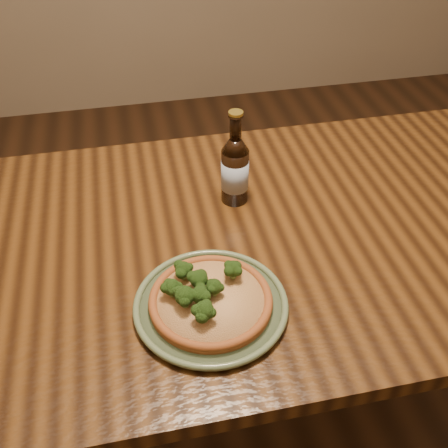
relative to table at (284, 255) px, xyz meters
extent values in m
plane|color=#382111|center=(0.00, -0.10, -0.66)|extent=(4.50, 4.50, 0.00)
cube|color=#49290F|center=(0.00, 0.00, 0.07)|extent=(1.60, 0.90, 0.04)
cylinder|color=#49290F|center=(-0.73, 0.38, -0.30)|extent=(0.07, 0.07, 0.71)
cylinder|color=#49290F|center=(0.73, 0.38, -0.30)|extent=(0.07, 0.07, 0.71)
cylinder|color=#5B6C4A|center=(-0.22, -0.21, 0.10)|extent=(0.28, 0.28, 0.01)
torus|color=#5B6C4A|center=(-0.22, -0.21, 0.11)|extent=(0.31, 0.31, 0.01)
torus|color=#5B6C4A|center=(-0.22, -0.21, 0.10)|extent=(0.25, 0.25, 0.01)
cylinder|color=#944D21|center=(-0.22, -0.21, 0.11)|extent=(0.24, 0.24, 0.01)
torus|color=#944D21|center=(-0.22, -0.21, 0.12)|extent=(0.25, 0.25, 0.02)
cylinder|color=#D6C483|center=(-0.22, -0.21, 0.12)|extent=(0.21, 0.21, 0.01)
sphere|color=#30541A|center=(-0.25, -0.26, 0.15)|extent=(0.05, 0.05, 0.04)
sphere|color=#30541A|center=(-0.17, -0.16, 0.15)|extent=(0.05, 0.05, 0.03)
sphere|color=#30541A|center=(-0.28, -0.22, 0.15)|extent=(0.04, 0.04, 0.04)
sphere|color=#30541A|center=(-0.21, -0.20, 0.15)|extent=(0.03, 0.03, 0.03)
sphere|color=#30541A|center=(-0.24, -0.18, 0.15)|extent=(0.04, 0.04, 0.04)
sphere|color=#30541A|center=(-0.30, -0.19, 0.15)|extent=(0.04, 0.04, 0.03)
sphere|color=#30541A|center=(-0.25, -0.22, 0.15)|extent=(0.04, 0.04, 0.03)
sphere|color=#30541A|center=(-0.27, -0.14, 0.15)|extent=(0.04, 0.04, 0.03)
cylinder|color=black|center=(-0.10, 0.13, 0.16)|extent=(0.07, 0.07, 0.14)
cone|color=black|center=(-0.10, 0.13, 0.25)|extent=(0.07, 0.07, 0.03)
cylinder|color=black|center=(-0.10, 0.13, 0.30)|extent=(0.03, 0.03, 0.06)
torus|color=black|center=(-0.10, 0.13, 0.33)|extent=(0.03, 0.03, 0.01)
cylinder|color=#A58C33|center=(-0.10, 0.13, 0.34)|extent=(0.03, 0.03, 0.01)
cylinder|color=#A3B1C5|center=(-0.10, 0.13, 0.17)|extent=(0.07, 0.07, 0.08)
camera|label=1|loc=(-0.34, -0.89, 0.90)|focal=42.00mm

